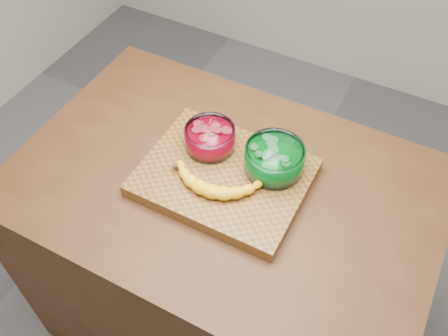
% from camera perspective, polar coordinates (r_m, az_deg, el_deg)
% --- Properties ---
extents(ground, '(3.50, 3.50, 0.00)m').
position_cam_1_polar(ground, '(2.18, 0.00, -16.53)').
color(ground, '#5D5D62').
rests_on(ground, ground).
extents(counter, '(1.20, 0.80, 0.90)m').
position_cam_1_polar(counter, '(1.78, 0.00, -10.69)').
color(counter, '#482A15').
rests_on(counter, ground).
extents(cutting_board, '(0.45, 0.35, 0.04)m').
position_cam_1_polar(cutting_board, '(1.39, 0.00, -1.07)').
color(cutting_board, brown).
rests_on(cutting_board, counter).
extents(bowl_red, '(0.14, 0.14, 0.07)m').
position_cam_1_polar(bowl_red, '(1.41, -1.61, 3.45)').
color(bowl_red, white).
rests_on(bowl_red, cutting_board).
extents(bowl_green, '(0.16, 0.16, 0.08)m').
position_cam_1_polar(bowl_green, '(1.36, 5.76, 1.01)').
color(bowl_green, white).
rests_on(bowl_green, cutting_board).
extents(banana, '(0.28, 0.14, 0.04)m').
position_cam_1_polar(banana, '(1.33, -1.05, -1.38)').
color(banana, yellow).
rests_on(banana, cutting_board).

